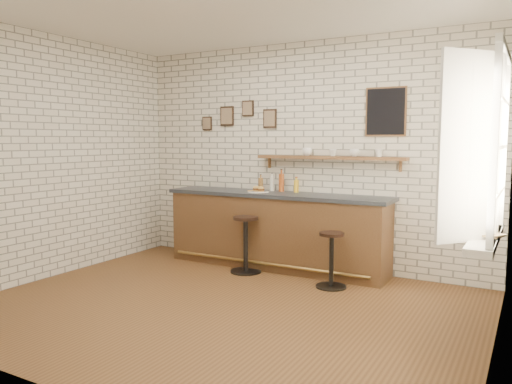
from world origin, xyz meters
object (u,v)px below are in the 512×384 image
Objects in this scene: bitters_bottle_amber at (281,182)px; shelf_cup_d at (379,153)px; bar_stool_left at (246,242)px; ciabatta_sandwich at (259,189)px; bitters_bottle_brown at (261,184)px; book_upper at (482,233)px; shelf_cup_c at (354,153)px; sandwich_plate at (258,192)px; shelf_cup_b at (333,153)px; shelf_cup_a at (307,152)px; bar_stool_right at (331,258)px; bar_counter at (276,230)px; book_lower at (482,235)px; condiment_bottle_yellow at (296,186)px; bitters_bottle_white at (272,184)px.

shelf_cup_d is (1.32, 0.02, 0.41)m from bitters_bottle_amber.
bitters_bottle_amber is 0.97m from bar_stool_left.
shelf_cup_d reaches higher than ciabatta_sandwich.
bitters_bottle_brown is 0.31× the size of bar_stool_left.
book_upper is at bearing -32.46° from bitters_bottle_amber.
shelf_cup_c is 2.44m from book_upper.
bitters_bottle_amber is at bearing 45.05° from sandwich_plate.
shelf_cup_c is (0.29, 0.00, 0.00)m from shelf_cup_b.
sandwich_plate is 1.66m from shelf_cup_d.
sandwich_plate is 0.72m from bar_stool_left.
ciabatta_sandwich is 2.10× the size of shelf_cup_d.
shelf_cup_b is (0.94, 0.26, 0.49)m from ciabatta_sandwich.
shelf_cup_a reaches higher than ciabatta_sandwich.
bar_stool_right is (1.21, -0.10, -0.04)m from bar_stool_left.
shelf_cup_b is at bearing 149.77° from shelf_cup_d.
bitters_bottle_amber reaches higher than bitters_bottle_brown.
book_upper is (1.33, -1.71, -0.59)m from shelf_cup_d.
bar_counter is 10.15× the size of bitters_bottle_amber.
book_lower is at bearing -29.29° from bar_counter.
shelf_cup_c is (1.22, 0.61, 1.16)m from bar_stool_left.
condiment_bottle_yellow is (0.54, 0.00, -0.00)m from bitters_bottle_brown.
shelf_cup_d is 0.50× the size of book_upper.
bar_stool_left is (0.01, -0.36, -0.63)m from sandwich_plate.
bitters_bottle_brown is 1.66m from bar_stool_right.
bitters_bottle_amber is at bearing -176.36° from book_upper.
book_lower is (2.88, -1.42, -0.08)m from sandwich_plate.
bitters_bottle_white is 2.07× the size of shelf_cup_c.
bitters_bottle_amber is 1.38m from shelf_cup_d.
bar_counter is 0.70m from bitters_bottle_brown.
shelf_cup_d is (0.60, 0.00, 0.00)m from shelf_cup_b.
book_upper is (1.66, -1.00, 0.61)m from bar_stool_right.
shelf_cup_a is at bearing 29.30° from bar_counter.
shelf_cup_c is (1.23, 0.26, 0.49)m from ciabatta_sandwich.
bitters_bottle_amber reaches higher than bar_stool_left.
bitters_bottle_brown is (-0.10, 0.23, 0.05)m from ciabatta_sandwich.
shelf_cup_b is 0.60m from shelf_cup_d.
shelf_cup_a reaches higher than sandwich_plate.
shelf_cup_a reaches higher than bitters_bottle_white.
bar_stool_left is at bearing -110.38° from bitters_bottle_amber.
shelf_cup_c is (0.02, 0.71, 1.20)m from bar_stool_right.
shelf_cup_a is 1.37× the size of shelf_cup_b.
ciabatta_sandwich reaches higher than bar_counter.
bar_stool_left is 7.54× the size of shelf_cup_b.
bitters_bottle_amber is at bearing 114.46° from shelf_cup_c.
shelf_cup_d is (1.10, 0.02, 0.45)m from condiment_bottle_yellow.
bar_counter is 0.65m from condiment_bottle_yellow.
shelf_cup_b is (0.72, 0.20, 1.04)m from bar_counter.
shelf_cup_a is 2.91m from book_upper.
condiment_bottle_yellow is 0.67m from shelf_cup_b.
bitters_bottle_brown is 0.73× the size of bitters_bottle_amber.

